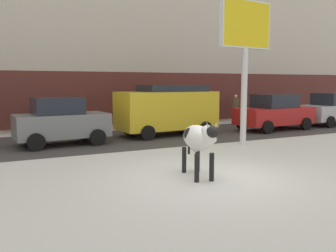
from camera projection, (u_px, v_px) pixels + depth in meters
The scene contains 11 objects.
ground_plane at pixel (211, 177), 9.24m from camera, with size 120.00×120.00×0.00m, color white.
road_strip at pixel (121, 139), 15.58m from camera, with size 60.00×5.60×0.01m, color #423F3F.
building_facade at pixel (81, 13), 20.91m from camera, with size 44.00×6.10×13.00m.
cow_holstein at pixel (198, 139), 9.15m from camera, with size 0.84×1.93×1.54m.
billboard at pixel (246, 33), 13.79m from camera, with size 2.52×0.54×5.56m.
car_grey_hatchback at pixel (61, 121), 14.01m from camera, with size 3.61×2.12×1.86m.
car_yellow_van at pixel (168, 108), 16.66m from camera, with size 4.72×2.37×2.32m.
car_red_sedan at pixel (274, 112), 18.55m from camera, with size 4.31×2.21×1.84m.
car_silver_sedan at pixel (332, 109), 20.81m from camera, with size 4.31×2.21×1.84m.
pedestrian_near_billboard at pixel (40, 116), 16.78m from camera, with size 0.36×0.24×1.73m.
pedestrian_by_cars at pixel (235, 109), 21.67m from camera, with size 0.36×0.24×1.73m.
Camera 1 is at (-4.96, -7.61, 2.41)m, focal length 38.49 mm.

